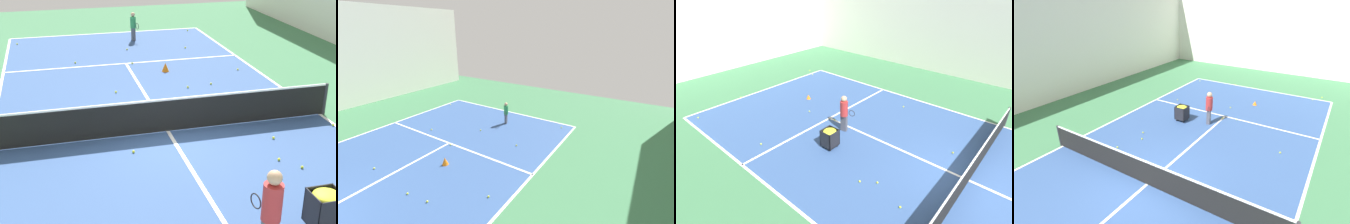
{
  "view_description": "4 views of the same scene",
  "coord_description": "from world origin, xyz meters",
  "views": [
    {
      "loc": [
        2.91,
        11.02,
        5.37
      ],
      "look_at": [
        0.0,
        0.0,
        0.57
      ],
      "focal_mm": 50.0,
      "sensor_mm": 36.0,
      "label": 1
    },
    {
      "loc": [
        -7.71,
        0.14,
        5.33
      ],
      "look_at": [
        -0.99,
        -10.07,
        0.71
      ],
      "focal_mm": 24.0,
      "sensor_mm": 36.0,
      "label": 2
    },
    {
      "loc": [
        -7.79,
        -1.22,
        6.18
      ],
      "look_at": [
        -0.36,
        5.25,
        0.92
      ],
      "focal_mm": 28.0,
      "sensor_mm": 36.0,
      "label": 3
    },
    {
      "loc": [
        4.82,
        -5.37,
        5.86
      ],
      "look_at": [
        -1.67,
        4.85,
        0.47
      ],
      "focal_mm": 28.0,
      "sensor_mm": 36.0,
      "label": 4
    }
  ],
  "objects": [
    {
      "name": "tennis_ball_2",
      "position": [
        -2.4,
        -3.28,
        0.04
      ],
      "size": [
        0.07,
        0.07,
        0.07
      ],
      "primitive_type": "sphere",
      "color": "yellow",
      "rests_on": "ground"
    },
    {
      "name": "tennis_ball_20",
      "position": [
        -1.53,
        -3.16,
        0.04
      ],
      "size": [
        0.07,
        0.07,
        0.07
      ],
      "primitive_type": "sphere",
      "color": "yellow",
      "rests_on": "ground"
    },
    {
      "name": "tennis_ball_21",
      "position": [
        -0.23,
        -6.37,
        0.04
      ],
      "size": [
        0.07,
        0.07,
        0.07
      ],
      "primitive_type": "sphere",
      "color": "yellow",
      "rests_on": "ground"
    },
    {
      "name": "line_baseline_near",
      "position": [
        0.0,
        -11.79,
        0.01
      ],
      "size": [
        9.19,
        0.1,
        0.0
      ],
      "primitive_type": "cube",
      "color": "white",
      "rests_on": "ground"
    },
    {
      "name": "tennis_ball_11",
      "position": [
        -2.91,
        -8.07,
        0.04
      ],
      "size": [
        0.07,
        0.07,
        0.07
      ],
      "primitive_type": "sphere",
      "color": "yellow",
      "rests_on": "ground"
    },
    {
      "name": "tennis_ball_4",
      "position": [
        -3.98,
        -11.23,
        0.04
      ],
      "size": [
        0.07,
        0.07,
        0.07
      ],
      "primitive_type": "sphere",
      "color": "yellow",
      "rests_on": "ground"
    },
    {
      "name": "tennis_ball_15",
      "position": [
        4.23,
        -10.61,
        0.04
      ],
      "size": [
        0.07,
        0.07,
        0.07
      ],
      "primitive_type": "sphere",
      "color": "yellow",
      "rests_on": "ground"
    },
    {
      "name": "player_near_baseline",
      "position": [
        -1.0,
        -10.06,
        0.74
      ],
      "size": [
        0.35,
        0.58,
        1.3
      ],
      "rotation": [
        0.0,
        0.0,
        1.87
      ],
      "color": "#4C4C56",
      "rests_on": "ground"
    },
    {
      "name": "tennis_ball_17",
      "position": [
        1.93,
        -7.0,
        0.04
      ],
      "size": [
        0.07,
        0.07,
        0.07
      ],
      "primitive_type": "sphere",
      "color": "yellow",
      "rests_on": "ground"
    },
    {
      "name": "training_cone_1",
      "position": [
        -1.25,
        -5.1,
        0.17
      ],
      "size": [
        0.27,
        0.27,
        0.33
      ],
      "primitive_type": "cone",
      "color": "orange",
      "rests_on": "ground"
    },
    {
      "name": "tennis_ball_9",
      "position": [
        -3.92,
        -4.56,
        0.04
      ],
      "size": [
        0.07,
        0.07,
        0.07
      ],
      "primitive_type": "sphere",
      "color": "yellow",
      "rests_on": "ground"
    },
    {
      "name": "tennis_ball_1",
      "position": [
        -0.39,
        -8.43,
        0.04
      ],
      "size": [
        0.07,
        0.07,
        0.07
      ],
      "primitive_type": "sphere",
      "color": "yellow",
      "rests_on": "ground"
    },
    {
      "name": "line_service_near",
      "position": [
        0.0,
        -6.49,
        0.01
      ],
      "size": [
        9.19,
        0.1,
        0.0
      ],
      "primitive_type": "cube",
      "color": "white",
      "rests_on": "ground"
    },
    {
      "name": "tennis_ball_0",
      "position": [
        0.9,
        -3.31,
        0.04
      ],
      "size": [
        0.07,
        0.07,
        0.07
      ],
      "primitive_type": "sphere",
      "color": "yellow",
      "rests_on": "ground"
    }
  ]
}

